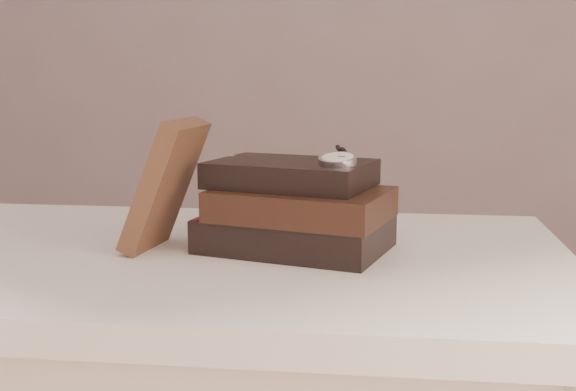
# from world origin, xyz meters

# --- Properties ---
(table) EXTENTS (1.00, 0.60, 0.75)m
(table) POSITION_xyz_m (0.00, 0.35, 0.66)
(table) COLOR silver
(table) RESTS_ON ground
(book_stack) EXTENTS (0.28, 0.23, 0.12)m
(book_stack) POSITION_xyz_m (0.13, 0.37, 0.81)
(book_stack) COLOR black
(book_stack) RESTS_ON table
(journal) EXTENTS (0.11, 0.13, 0.18)m
(journal) POSITION_xyz_m (-0.05, 0.35, 0.84)
(journal) COLOR #3E2418
(journal) RESTS_ON table
(pocket_watch) EXTENTS (0.06, 0.16, 0.02)m
(pocket_watch) POSITION_xyz_m (0.18, 0.35, 0.88)
(pocket_watch) COLOR silver
(pocket_watch) RESTS_ON book_stack
(eyeglasses) EXTENTS (0.13, 0.14, 0.05)m
(eyeglasses) POSITION_xyz_m (0.07, 0.47, 0.82)
(eyeglasses) COLOR silver
(eyeglasses) RESTS_ON book_stack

